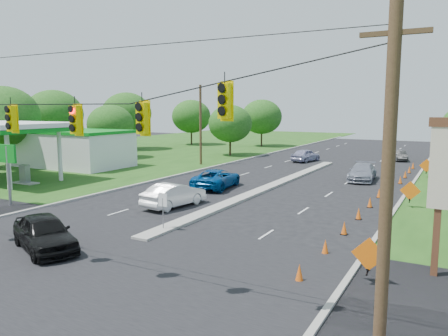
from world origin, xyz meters
The scene contains 37 objects.
ground centered at (0.00, 0.00, 0.00)m, with size 160.00×160.00×0.00m, color black.
grass_left centered at (-30.00, 20.00, 0.00)m, with size 40.00×160.00×0.06m, color #1E4714.
cross_street centered at (0.00, 0.00, 0.00)m, with size 160.00×14.00×0.02m, color black.
curb_left centered at (-10.10, 30.00, 0.00)m, with size 0.25×110.00×0.16m, color gray.
curb_right centered at (10.10, 30.00, 0.00)m, with size 0.25×110.00×0.16m, color gray.
median centered at (0.00, 21.00, 0.00)m, with size 1.00×34.00×0.18m, color gray.
median_sign centered at (0.00, 6.00, 1.46)m, with size 0.55×0.06×2.05m.
signal_span centered at (-0.05, -1.00, 4.97)m, with size 25.60×0.32×9.00m.
utility_pole_far_left centered at (-12.50, 30.00, 4.50)m, with size 0.28×0.28×9.00m, color #422D1C.
gas_station centered at (-23.64, 20.24, 2.58)m, with size 18.40×19.70×5.20m.
cone_0 centered at (8.51, 3.00, 0.35)m, with size 0.32×0.32×0.70m, color #E05A11.
cone_1 centered at (8.51, 6.50, 0.35)m, with size 0.32×0.32×0.70m, color #E05A11.
cone_2 centered at (8.51, 10.00, 0.35)m, with size 0.32×0.32×0.70m, color #E05A11.
cone_3 centered at (8.51, 13.50, 0.35)m, with size 0.32×0.32×0.70m, color #E05A11.
cone_4 centered at (8.51, 17.00, 0.35)m, with size 0.32×0.32×0.70m, color #E05A11.
cone_5 centered at (8.51, 20.50, 0.35)m, with size 0.32×0.32×0.70m, color #E05A11.
cone_6 centered at (8.51, 24.00, 0.35)m, with size 0.32×0.32×0.70m, color #E05A11.
cone_7 centered at (9.11, 27.50, 0.35)m, with size 0.32×0.32×0.70m, color #E05A11.
cone_8 centered at (9.11, 31.00, 0.35)m, with size 0.32×0.32×0.70m, color #E05A11.
cone_9 centered at (9.11, 34.50, 0.35)m, with size 0.32×0.32×0.70m, color #E05A11.
cone_10 centered at (9.11, 38.00, 0.35)m, with size 0.32×0.32×0.70m, color #E05A11.
work_sign_0 centered at (10.80, 4.00, 1.09)m, with size 1.27×0.58×1.37m.
work_sign_1 centered at (10.80, 18.00, 1.09)m, with size 1.27×0.58×1.37m.
work_sign_2 centered at (10.80, 32.00, 1.09)m, with size 1.27×0.58×1.37m.
tree_1 centered at (-30.00, 18.00, 5.58)m, with size 7.56×7.56×8.82m.
tree_2 centered at (-26.00, 30.00, 4.34)m, with size 5.88×5.88×6.86m.
tree_3 centered at (-32.00, 40.00, 5.58)m, with size 7.56×7.56×8.82m.
tree_4 centered at (-28.00, 52.00, 4.96)m, with size 6.72×6.72×7.84m.
tree_5 centered at (-14.00, 40.00, 4.34)m, with size 5.88×5.88×6.86m.
tree_6 centered at (-16.00, 55.00, 4.96)m, with size 6.72×6.72×7.84m.
tree_14 centered at (-34.00, 28.00, 5.58)m, with size 7.56×7.56×8.82m.
black_sedan centered at (-2.90, 0.91, 0.83)m, with size 1.96×4.86×1.66m, color black.
white_sedan centered at (-2.88, 11.09, 0.78)m, with size 1.66×4.76×1.57m, color silver.
blue_pickup centered at (-3.76, 18.28, 0.78)m, with size 2.58×5.59×1.55m, color navy.
silver_car_far centered at (5.88, 27.65, 0.76)m, with size 2.13×5.24×1.52m, color gray.
silver_car_oncoming centered at (-2.96, 38.64, 0.78)m, with size 1.84×4.58×1.56m, color #9596B7.
dark_car_receding centered at (6.89, 45.03, 0.63)m, with size 1.34×3.84×1.26m, color #262626.
Camera 1 is at (13.53, -12.06, 6.48)m, focal length 35.00 mm.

